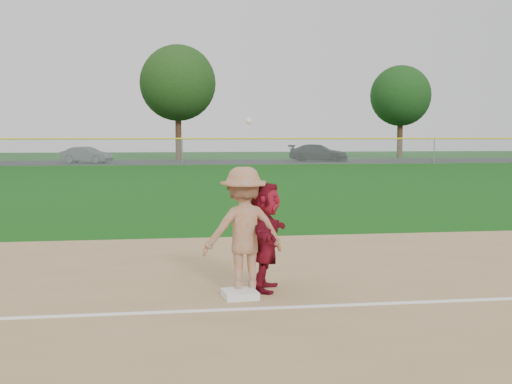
{
  "coord_description": "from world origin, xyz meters",
  "views": [
    {
      "loc": [
        -1.48,
        -8.65,
        2.2
      ],
      "look_at": [
        0.0,
        1.5,
        1.3
      ],
      "focal_mm": 45.0,
      "sensor_mm": 36.0,
      "label": 1
    }
  ],
  "objects": [
    {
      "name": "ground",
      "position": [
        0.0,
        0.0,
        0.0
      ],
      "size": [
        160.0,
        160.0,
        0.0
      ],
      "primitive_type": "plane",
      "color": "#10490E",
      "rests_on": "ground"
    },
    {
      "name": "foul_line",
      "position": [
        0.0,
        -0.8,
        0.03
      ],
      "size": [
        60.0,
        0.1,
        0.01
      ],
      "primitive_type": "cube",
      "color": "white",
      "rests_on": "infield_dirt"
    },
    {
      "name": "parking_asphalt",
      "position": [
        0.0,
        46.0,
        0.01
      ],
      "size": [
        120.0,
        10.0,
        0.01
      ],
      "primitive_type": "cube",
      "color": "black",
      "rests_on": "ground"
    },
    {
      "name": "first_base",
      "position": [
        -0.47,
        -0.21,
        0.07
      ],
      "size": [
        0.49,
        0.49,
        0.1
      ],
      "primitive_type": "cube",
      "rotation": [
        0.0,
        0.0,
        0.12
      ],
      "color": "white",
      "rests_on": "infield_dirt"
    },
    {
      "name": "base_runner",
      "position": [
        -0.07,
        0.17,
        0.79
      ],
      "size": [
        0.84,
        1.51,
        1.55
      ],
      "primitive_type": "imported",
      "rotation": [
        0.0,
        0.0,
        1.28
      ],
      "color": "maroon",
      "rests_on": "infield_dirt"
    },
    {
      "name": "car_mid",
      "position": [
        -7.57,
        44.74,
        0.67
      ],
      "size": [
        4.26,
        2.78,
        1.33
      ],
      "primitive_type": "imported",
      "rotation": [
        0.0,
        0.0,
        1.2
      ],
      "color": "#505357",
      "rests_on": "parking_asphalt"
    },
    {
      "name": "car_right",
      "position": [
        11.88,
        45.5,
        0.75
      ],
      "size": [
        5.48,
        3.81,
        1.47
      ],
      "primitive_type": "imported",
      "rotation": [
        0.0,
        0.0,
        1.19
      ],
      "color": "black",
      "rests_on": "parking_asphalt"
    },
    {
      "name": "first_base_play",
      "position": [
        -0.39,
        0.01,
        0.9
      ],
      "size": [
        1.23,
        0.84,
        2.42
      ],
      "color": "gray",
      "rests_on": "infield_dirt"
    },
    {
      "name": "outfield_fence",
      "position": [
        0.0,
        40.0,
        1.96
      ],
      "size": [
        110.0,
        0.12,
        110.0
      ],
      "color": "#999EA0",
      "rests_on": "ground"
    },
    {
      "name": "tree_2",
      "position": [
        0.0,
        51.5,
        7.06
      ],
      "size": [
        7.0,
        7.0,
        10.58
      ],
      "color": "#3C2415",
      "rests_on": "ground"
    },
    {
      "name": "tree_3",
      "position": [
        22.0,
        52.8,
        6.16
      ],
      "size": [
        6.0,
        6.0,
        9.19
      ],
      "color": "#352513",
      "rests_on": "ground"
    }
  ]
}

